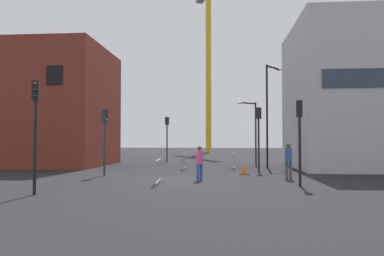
% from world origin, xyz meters
% --- Properties ---
extents(ground, '(160.00, 160.00, 0.00)m').
position_xyz_m(ground, '(0.00, 0.00, 0.00)').
color(ground, black).
extents(brick_building, '(10.49, 8.75, 9.10)m').
position_xyz_m(brick_building, '(-12.14, 10.02, 4.55)').
color(brick_building, maroon).
rests_on(brick_building, ground).
extents(office_block, '(9.76, 9.73, 10.08)m').
position_xyz_m(office_block, '(12.04, 8.88, 5.04)').
color(office_block, '#B7B7BC').
rests_on(office_block, ground).
extents(construction_crane, '(5.91, 12.98, 27.41)m').
position_xyz_m(construction_crane, '(-0.07, 42.49, 17.14)').
color(construction_crane, gold).
rests_on(construction_crane, ground).
extents(streetlamp_tall, '(1.37, 1.60, 7.44)m').
position_xyz_m(streetlamp_tall, '(5.50, 9.17, 4.41)').
color(streetlamp_tall, black).
rests_on(streetlamp_tall, ground).
extents(streetlamp_short, '(1.62, 1.23, 5.03)m').
position_xyz_m(streetlamp_short, '(4.57, 12.15, 3.13)').
color(streetlamp_short, '#2D2D30').
rests_on(streetlamp_short, ground).
extents(traffic_light_median, '(0.32, 0.39, 4.10)m').
position_xyz_m(traffic_light_median, '(-4.57, -5.28, 2.74)').
color(traffic_light_median, black).
rests_on(traffic_light_median, ground).
extents(traffic_light_island, '(0.36, 0.37, 4.01)m').
position_xyz_m(traffic_light_island, '(4.40, 5.40, 2.69)').
color(traffic_light_island, '#232326').
rests_on(traffic_light_island, ground).
extents(traffic_light_near, '(0.31, 0.39, 3.66)m').
position_xyz_m(traffic_light_near, '(5.43, -1.90, 2.47)').
color(traffic_light_near, black).
rests_on(traffic_light_near, ground).
extents(traffic_light_corner, '(0.39, 0.35, 3.66)m').
position_xyz_m(traffic_light_corner, '(-4.34, 1.96, 2.48)').
color(traffic_light_corner, '#2D2D30').
rests_on(traffic_light_corner, ground).
extents(traffic_light_verge, '(0.38, 0.36, 4.03)m').
position_xyz_m(traffic_light_verge, '(-2.79, 14.73, 2.71)').
color(traffic_light_verge, '#2D2D30').
rests_on(traffic_light_verge, ground).
extents(pedestrian_walking, '(0.34, 0.34, 1.81)m').
position_xyz_m(pedestrian_walking, '(5.41, 0.77, 1.06)').
color(pedestrian_walking, '#4C4C51').
rests_on(pedestrian_walking, ground).
extents(pedestrian_waiting, '(0.34, 0.34, 1.69)m').
position_xyz_m(pedestrian_waiting, '(1.03, -0.19, 0.98)').
color(pedestrian_waiting, '#33519E').
rests_on(pedestrian_waiting, ground).
extents(safety_barrier_front, '(0.26, 2.09, 1.08)m').
position_xyz_m(safety_barrier_front, '(2.91, 7.86, 0.56)').
color(safety_barrier_front, '#B2B5BA').
rests_on(safety_barrier_front, ground).
extents(safety_barrier_left_run, '(0.24, 2.17, 1.08)m').
position_xyz_m(safety_barrier_left_run, '(-0.76, -1.51, 0.56)').
color(safety_barrier_left_run, '#9EA0A5').
rests_on(safety_barrier_left_run, ground).
extents(safety_barrier_rear, '(0.16, 2.32, 1.08)m').
position_xyz_m(safety_barrier_rear, '(-0.44, 6.78, 0.56)').
color(safety_barrier_rear, gray).
rests_on(safety_barrier_rear, ground).
extents(traffic_cone_striped, '(0.57, 0.57, 0.57)m').
position_xyz_m(traffic_cone_striped, '(3.37, 3.34, 0.26)').
color(traffic_cone_striped, black).
rests_on(traffic_cone_striped, ground).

